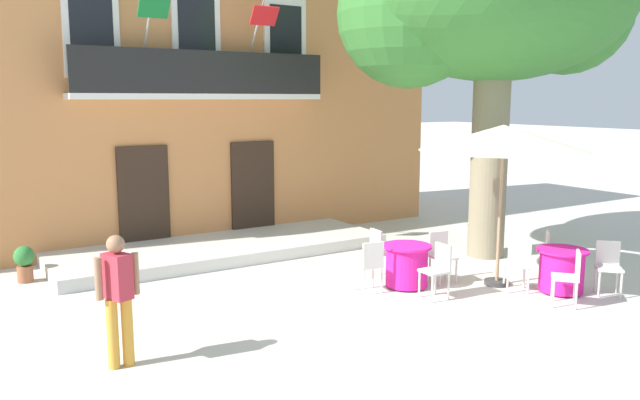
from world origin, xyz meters
TOP-DOWN VIEW (x-y plane):
  - ground_plane at (0.00, 0.00)m, footprint 120.00×120.00m
  - building_facade at (-0.74, 6.99)m, footprint 13.00×5.09m
  - entrance_step_platform at (-0.73, 3.82)m, footprint 7.00×2.36m
  - plane_tree at (3.88, 0.83)m, footprint 5.94×5.22m
  - cafe_table_near_tree at (3.15, -1.73)m, footprint 0.86×0.86m
  - cafe_chair_near_tree_0 at (3.65, -1.16)m, footprint 0.57×0.57m
  - cafe_chair_near_tree_1 at (2.51, -1.32)m, footprint 0.56×0.56m
  - cafe_chair_near_tree_2 at (2.63, -2.27)m, footprint 0.56×0.56m
  - cafe_chair_near_tree_3 at (3.73, -2.21)m, footprint 0.57×0.57m
  - cafe_table_middle at (1.10, -0.08)m, footprint 0.86×0.86m
  - cafe_chair_middle_0 at (0.35, -0.03)m, footprint 0.46×0.46m
  - cafe_chair_middle_1 at (1.14, -0.84)m, footprint 0.42×0.42m
  - cafe_chair_middle_2 at (1.85, -0.14)m, footprint 0.47×0.47m
  - cafe_chair_middle_3 at (1.10, 0.67)m, footprint 0.44×0.44m
  - cafe_umbrella at (2.56, -0.83)m, footprint 2.90×2.90m
  - ground_planter_left at (-4.59, 3.81)m, footprint 0.35×0.35m
  - pedestrian_near_entrance at (-4.06, -0.82)m, footprint 0.53×0.40m

SIDE VIEW (x-z plane):
  - ground_plane at x=0.00m, z-range 0.00..0.00m
  - entrance_step_platform at x=-0.73m, z-range 0.00..0.25m
  - ground_planter_left at x=-4.59m, z-range 0.04..0.71m
  - cafe_table_near_tree at x=3.15m, z-range 0.01..0.77m
  - cafe_table_middle at x=1.10m, z-range 0.01..0.77m
  - cafe_chair_near_tree_0 at x=3.65m, z-range 0.07..0.98m
  - cafe_chair_near_tree_1 at x=2.51m, z-range 0.07..0.98m
  - cafe_chair_near_tree_2 at x=2.63m, z-range 0.07..0.98m
  - cafe_chair_near_tree_3 at x=3.73m, z-range 0.07..0.98m
  - cafe_chair_middle_0 at x=0.35m, z-range 0.07..0.98m
  - cafe_chair_middle_1 at x=1.14m, z-range 0.07..0.98m
  - cafe_chair_middle_2 at x=1.85m, z-range 0.07..0.98m
  - cafe_chair_middle_3 at x=1.10m, z-range 0.07..0.98m
  - pedestrian_near_entrance at x=-4.06m, z-range 0.11..1.78m
  - cafe_umbrella at x=2.56m, z-range 1.19..4.04m
  - building_facade at x=-0.74m, z-range 0.00..7.50m
  - plane_tree at x=3.88m, z-range 1.66..8.77m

